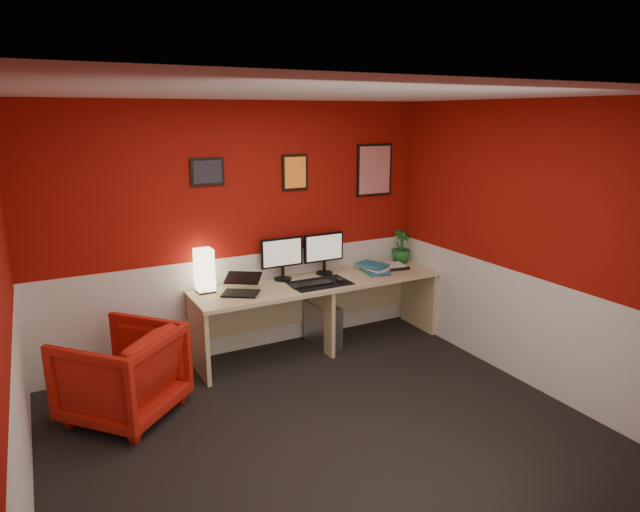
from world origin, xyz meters
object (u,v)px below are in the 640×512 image
Objects in this scene: zen_tray at (390,267)px; potted_plant at (401,246)px; monitor_left at (282,252)px; pc_tower at (323,325)px; monitor_right at (324,247)px; armchair at (122,373)px; laptop at (240,283)px; shoji_lamp at (204,272)px; desk at (320,315)px.

potted_plant is at bearing 30.65° from zen_tray.
pc_tower is (0.38, -0.16, -0.80)m from monitor_left.
monitor_right is at bearing 179.16° from potted_plant.
monitor_left reaches higher than armchair.
monitor_right is 1.29× the size of pc_tower.
potted_plant is (0.24, 0.14, 0.17)m from zen_tray.
shoji_lamp is at bearing 173.79° from laptop.
laptop is 0.57× the size of monitor_right.
laptop is 0.62m from monitor_left.
monitor_left is 1.00× the size of monitor_right.
monitor_right reaches higher than potted_plant.
zen_tray is (0.74, -0.16, -0.28)m from monitor_right.
monitor_right is 1.66× the size of zen_tray.
monitor_left is at bearing 157.92° from armchair.
armchair is (-3.16, -0.61, -0.55)m from potted_plant.
monitor_left reaches higher than laptop.
shoji_lamp is 0.36m from laptop.
pc_tower is at bearing -122.24° from monitor_right.
desk is 5.78× the size of pc_tower.
desk is 4.48× the size of monitor_right.
monitor_left is (0.54, 0.24, 0.18)m from laptop.
desk is at bearing -128.60° from monitor_right.
monitor_left is 0.48m from monitor_right.
armchair is (-1.70, -0.64, -0.65)m from monitor_left.
pc_tower is (1.19, -0.15, -0.70)m from shoji_lamp.
monitor_right is 1.53× the size of potted_plant.
armchair is at bearing -172.16° from pc_tower.
shoji_lamp is at bearing 179.81° from potted_plant.
monitor_left reaches higher than pc_tower.
potted_plant reaches higher than laptop.
monitor_right reaches higher than armchair.
desk is 6.50× the size of shoji_lamp.
potted_plant is 0.84× the size of pc_tower.
laptop is 1.11m from pc_tower.
laptop reaches higher than zen_tray.
laptop is at bearing 156.20° from armchair.
monitor_left is at bearing 145.68° from desk.
monitor_right is at bearing -0.91° from monitor_left.
laptop reaches higher than desk.
armchair is at bearing -168.98° from potted_plant.
monitor_left is 1.26m from zen_tray.
shoji_lamp reaches higher than potted_plant.
armchair is (-2.18, -0.63, -0.65)m from monitor_right.
laptop is at bearing -173.71° from potted_plant.
pc_tower is at bearing -23.57° from monitor_left.
armchair is at bearing -159.46° from monitor_left.
potted_plant is 1.29m from pc_tower.
monitor_left is 0.90m from pc_tower.
zen_tray is 0.33m from potted_plant.
laptop is (0.27, -0.23, -0.09)m from shoji_lamp.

